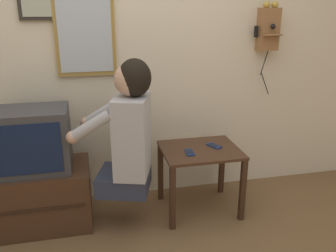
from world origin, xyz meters
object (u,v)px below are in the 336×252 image
Objects in this scene: television at (33,140)px; wall_phone_antique at (268,28)px; person at (129,129)px; cell_phone_spare at (214,146)px; wall_mirror at (85,34)px; cell_phone_held at (190,152)px.

television is 0.66× the size of wall_phone_antique.
cell_phone_spare is at bearing -61.81° from person.
wall_mirror is at bearing 45.08° from person.
cell_phone_spare is (0.68, 0.13, -0.23)m from person.
wall_phone_antique reaches higher than cell_phone_held.
person is 1.53× the size of wall_mirror.
television is at bearing 154.27° from cell_phone_spare.
cell_phone_held is at bearing -30.91° from wall_mirror.
television is 3.87× the size of cell_phone_held.
cell_phone_held is (1.12, -0.12, -0.15)m from television.
wall_mirror is at bearing 135.69° from cell_phone_spare.
person is 0.73m from cell_phone_spare.
person is 1.44m from wall_phone_antique.
television is at bearing -171.96° from wall_phone_antique.
cell_phone_held is (0.46, 0.05, -0.23)m from person.
wall_phone_antique is at bearing 8.04° from television.
wall_mirror is 1.18m from cell_phone_held.
wall_mirror reaches higher than television.
wall_phone_antique is at bearing 31.98° from cell_phone_held.
cell_phone_spare is (0.93, -0.34, -0.85)m from wall_mirror.
wall_mirror reaches higher than cell_phone_held.
wall_phone_antique is 1.22m from cell_phone_held.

